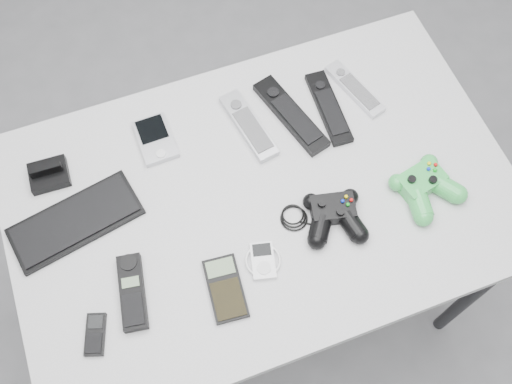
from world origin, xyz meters
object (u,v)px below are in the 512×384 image
object	(u,v)px
remote_silver_b	(355,89)
mp3_player	(263,261)
remote_silver_a	(249,125)
remote_black_b	(329,107)
mobile_phone	(95,334)
desk	(261,206)
calculator	(225,288)
controller_black	(334,214)
cordless_handset	(132,292)
pda	(155,139)
controller_green	(425,185)
pda_keyboard	(76,221)
remote_black_a	(291,115)

from	to	relation	value
remote_silver_b	mp3_player	bearing A→B (deg)	-153.73
remote_silver_a	remote_black_b	world-z (taller)	remote_silver_a
mobile_phone	mp3_player	distance (m)	0.39
desk	calculator	distance (m)	0.26
remote_silver_a	controller_black	distance (m)	0.31
cordless_handset	controller_black	xyz separation A→B (m)	(0.48, 0.01, 0.01)
mobile_phone	mp3_player	xyz separation A→B (m)	(0.39, 0.03, 0.00)
pda	remote_silver_a	xyz separation A→B (m)	(0.23, -0.04, 0.00)
remote_black_b	controller_green	distance (m)	0.31
remote_silver_b	calculator	distance (m)	0.61
desk	pda	size ratio (longest dim) A/B	9.16
cordless_handset	pda	bearing A→B (deg)	75.85
desk	mobile_phone	xyz separation A→B (m)	(-0.44, -0.19, 0.08)
desk	remote_black_b	bearing A→B (deg)	33.95
pda	mobile_phone	size ratio (longest dim) A/B	1.44
pda_keyboard	calculator	distance (m)	0.38
pda_keyboard	cordless_handset	world-z (taller)	cordless_handset
pda_keyboard	remote_silver_a	size ratio (longest dim) A/B	1.40
pda_keyboard	remote_black_b	bearing A→B (deg)	-3.97
pda	mp3_player	xyz separation A→B (m)	(0.14, -0.38, -0.00)
pda_keyboard	cordless_handset	size ratio (longest dim) A/B	1.76
remote_black_b	calculator	size ratio (longest dim) A/B	1.49
mobile_phone	pda	bearing A→B (deg)	77.01
remote_silver_a	remote_black_a	xyz separation A→B (m)	(0.11, -0.01, 0.00)
desk	controller_black	bearing A→B (deg)	-41.34
mobile_phone	cordless_handset	bearing A→B (deg)	49.73
desk	controller_green	distance (m)	0.39
remote_silver_b	calculator	size ratio (longest dim) A/B	1.30
remote_black_a	cordless_handset	size ratio (longest dim) A/B	1.47
remote_black_a	remote_silver_a	bearing A→B (deg)	160.71
remote_black_a	calculator	xyz separation A→B (m)	(-0.30, -0.36, -0.01)
remote_black_a	mobile_phone	xyz separation A→B (m)	(-0.59, -0.36, -0.00)
cordless_handset	calculator	size ratio (longest dim) A/B	1.15
remote_black_b	remote_silver_a	bearing A→B (deg)	177.81
pda_keyboard	remote_silver_a	xyz separation A→B (m)	(0.46, 0.10, 0.00)
pda	controller_green	bearing A→B (deg)	-33.33
pda_keyboard	remote_silver_a	bearing A→B (deg)	1.54
pda	remote_black_b	xyz separation A→B (m)	(0.43, -0.06, -0.00)
calculator	mp3_player	world-z (taller)	same
remote_silver_b	mobile_phone	bearing A→B (deg)	-169.95
pda_keyboard	remote_silver_b	world-z (taller)	same
desk	cordless_handset	xyz separation A→B (m)	(-0.35, -0.13, 0.08)
mobile_phone	mp3_player	bearing A→B (deg)	22.74
remote_silver_a	remote_silver_b	size ratio (longest dim) A/B	1.11
pda_keyboard	mobile_phone	xyz separation A→B (m)	(-0.02, -0.27, -0.00)
remote_black_b	calculator	distance (m)	0.53
remote_silver_a	remote_black_a	distance (m)	0.11
pda_keyboard	calculator	bearing A→B (deg)	-56.00
pda_keyboard	remote_black_b	world-z (taller)	remote_black_b
pda_keyboard	mobile_phone	distance (m)	0.27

